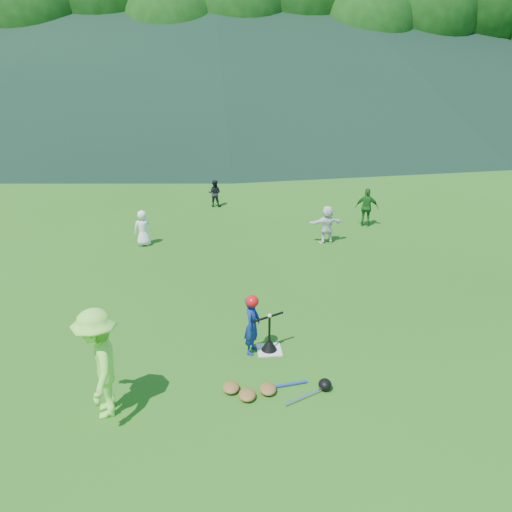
% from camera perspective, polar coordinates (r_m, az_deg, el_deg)
% --- Properties ---
extents(ground, '(120.00, 120.00, 0.00)m').
position_cam_1_polar(ground, '(9.51, 1.52, -10.73)').
color(ground, '#255513').
rests_on(ground, ground).
extents(home_plate, '(0.45, 0.45, 0.02)m').
position_cam_1_polar(home_plate, '(9.51, 1.52, -10.67)').
color(home_plate, silver).
rests_on(home_plate, ground).
extents(baseball, '(0.08, 0.08, 0.08)m').
position_cam_1_polar(baseball, '(9.13, 1.56, -6.83)').
color(baseball, white).
rests_on(baseball, batting_tee).
extents(batter_child, '(0.41, 0.49, 1.13)m').
position_cam_1_polar(batter_child, '(9.18, -0.43, -7.89)').
color(batter_child, navy).
rests_on(batter_child, ground).
extents(adult_coach, '(0.82, 1.23, 1.77)m').
position_cam_1_polar(adult_coach, '(7.92, -17.47, -11.66)').
color(adult_coach, '#8CF648').
rests_on(adult_coach, ground).
extents(fielder_a, '(0.55, 0.40, 1.04)m').
position_cam_1_polar(fielder_a, '(14.67, -12.79, 3.12)').
color(fielder_a, white).
rests_on(fielder_a, ground).
extents(fielder_b, '(0.56, 0.48, 0.98)m').
position_cam_1_polar(fielder_b, '(18.19, -4.75, 7.16)').
color(fielder_b, black).
rests_on(fielder_b, ground).
extents(fielder_c, '(0.78, 0.51, 1.24)m').
position_cam_1_polar(fielder_c, '(16.33, 12.55, 5.44)').
color(fielder_c, '#1D621E').
rests_on(fielder_c, ground).
extents(fielder_d, '(1.08, 0.46, 1.13)m').
position_cam_1_polar(fielder_d, '(14.64, 8.11, 3.59)').
color(fielder_d, white).
rests_on(fielder_d, ground).
extents(batting_tee, '(0.30, 0.30, 0.68)m').
position_cam_1_polar(batting_tee, '(9.44, 1.52, -10.07)').
color(batting_tee, black).
rests_on(batting_tee, home_plate).
extents(batter_gear, '(0.71, 0.31, 0.49)m').
position_cam_1_polar(batter_gear, '(8.96, -0.29, -5.34)').
color(batter_gear, red).
rests_on(batter_gear, ground).
extents(equipment_pile, '(1.80, 0.67, 0.19)m').
position_cam_1_polar(equipment_pile, '(8.44, 1.37, -14.98)').
color(equipment_pile, olive).
rests_on(equipment_pile, ground).
extents(outfield_fence, '(70.07, 0.08, 1.33)m').
position_cam_1_polar(outfield_fence, '(36.22, -4.14, 14.98)').
color(outfield_fence, gray).
rests_on(outfield_fence, ground).
extents(tree_line, '(70.04, 11.40, 14.82)m').
position_cam_1_polar(tree_line, '(41.88, -4.42, 26.23)').
color(tree_line, '#382314').
rests_on(tree_line, ground).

